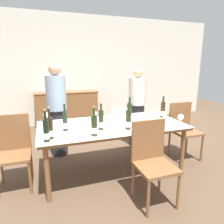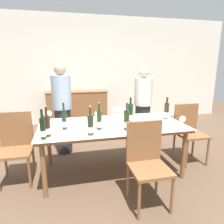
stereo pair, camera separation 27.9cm
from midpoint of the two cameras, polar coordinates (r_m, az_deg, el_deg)
name	(u,v)px [view 2 (the right image)]	position (r m, az deg, el deg)	size (l,w,h in m)	color
ground_plane	(112,171)	(3.13, 2.66, -16.46)	(12.00, 12.00, 0.00)	brown
back_wall	(88,71)	(5.49, -5.38, 11.72)	(8.00, 0.10, 2.80)	silver
sideboard_cabinet	(77,108)	(5.29, -8.40, 1.12)	(1.56, 0.46, 0.89)	brown
dining_table	(112,128)	(2.86, 2.81, -4.72)	(2.03, 1.01, 0.73)	brown
ice_bucket	(120,116)	(2.82, 5.12, -1.33)	(0.23, 0.23, 0.22)	white
wine_bottle_0	(91,125)	(2.38, -2.82, -3.88)	(0.08, 0.08, 0.36)	#28381E
wine_bottle_1	(64,120)	(2.63, -10.56, -2.32)	(0.06, 0.06, 0.37)	#1E3323
wine_bottle_2	(99,120)	(2.58, -0.56, -2.40)	(0.07, 0.07, 0.37)	#28381E
wine_bottle_3	(47,127)	(2.41, -14.90, -4.14)	(0.07, 0.07, 0.37)	#332314
wine_bottle_4	(43,129)	(2.34, -15.97, -4.66)	(0.06, 0.06, 0.37)	black
wine_bottle_5	(130,114)	(2.93, 8.00, -0.52)	(0.08, 0.08, 0.37)	black
wine_bottle_6	(166,111)	(3.26, 17.69, 0.22)	(0.07, 0.07, 0.34)	#332314
wine_bottle_7	(127,121)	(2.58, 7.30, -2.52)	(0.07, 0.07, 0.36)	#28381E
wine_glass_0	(166,116)	(3.05, 17.80, -1.08)	(0.08, 0.08, 0.14)	white
wine_glass_1	(183,119)	(2.89, 22.18, -2.01)	(0.09, 0.09, 0.16)	white
wine_glass_2	(49,114)	(3.12, -15.16, -0.51)	(0.09, 0.09, 0.15)	white
wine_glass_3	(97,114)	(3.00, -1.69, -0.61)	(0.07, 0.07, 0.15)	white
chair_near_front	(147,158)	(2.36, 13.37, -12.78)	(0.42, 0.42, 0.94)	brown
chair_right_end	(189,129)	(3.54, 23.23, -4.42)	(0.42, 0.42, 0.93)	brown
chair_left_end	(16,143)	(2.94, -23.35, -8.19)	(0.42, 0.42, 0.94)	brown
person_host	(62,109)	(3.56, -11.84, 0.68)	(0.33, 0.33, 1.59)	#2D2D33
person_guest_left	(143,108)	(3.84, 10.86, 1.06)	(0.33, 0.33, 1.51)	#2D2D33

